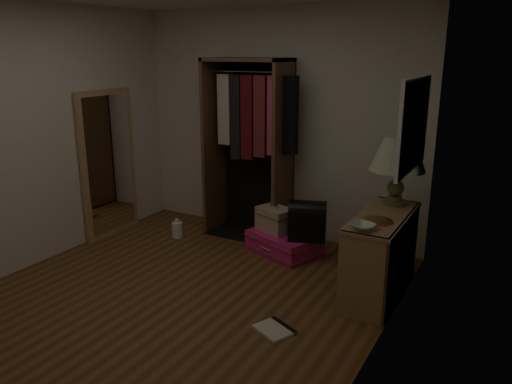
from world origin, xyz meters
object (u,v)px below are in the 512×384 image
Objects in this scene: open_wardrobe at (253,133)px; table_lamp at (398,155)px; console_bookshelf at (382,252)px; black_bag at (307,219)px; train_case at (275,219)px; floor_mirror at (108,164)px; pink_suitcase at (284,243)px; white_jug at (177,229)px.

table_lamp is (1.74, -0.40, -0.01)m from open_wardrobe.
table_lamp is (0.00, 0.33, 0.82)m from console_bookshelf.
train_case is at bearing 151.87° from black_bag.
table_lamp reaches higher than console_bookshelf.
floor_mirror is 2.25m from pink_suitcase.
pink_suitcase is 1.60m from table_lamp.
white_jug is (-0.72, -0.52, -1.13)m from open_wardrobe.
white_jug is (-2.47, -0.13, -1.12)m from table_lamp.
floor_mirror reaches higher than white_jug.
console_bookshelf is 1.69× the size of table_lamp.
black_bag is (0.86, -0.37, -0.78)m from open_wardrobe.
open_wardrobe is 1.29m from pink_suitcase.
open_wardrobe is at bearing 170.26° from pink_suitcase.
floor_mirror is at bearing -179.24° from console_bookshelf.
open_wardrobe is 4.51× the size of train_case.
table_lamp is (1.16, -0.07, 1.10)m from pink_suitcase.
floor_mirror is 2.56× the size of table_lamp.
pink_suitcase is at bearing -29.41° from open_wardrobe.
black_bag is at bearing 11.36° from pink_suitcase.
black_bag is 2.00× the size of white_jug.
floor_mirror is 2.43m from black_bag.
train_case is 2.04× the size of white_jug.
pink_suitcase reaches higher than white_jug.
black_bag is at bearing -23.13° from open_wardrobe.
floor_mirror reaches higher than pink_suitcase.
black_bag is at bearing 178.10° from table_lamp.
pink_suitcase is at bearing 160.96° from console_bookshelf.
pink_suitcase is 0.28m from train_case.
console_bookshelf is 1.35m from train_case.
train_case is (0.45, -0.31, -0.86)m from open_wardrobe.
table_lamp is 2.71m from white_jug.
black_bag reaches higher than white_jug.
console_bookshelf is at bearing -4.73° from white_jug.
black_bag is (-0.88, 0.36, 0.05)m from console_bookshelf.
open_wardrobe is 3.09× the size of table_lamp.
floor_mirror is 3.28m from table_lamp.
train_case reaches higher than white_jug.
pink_suitcase is 3.93× the size of white_jug.
open_wardrobe is 1.73m from floor_mirror.
table_lamp reaches higher than train_case.
pink_suitcase is at bearing 176.53° from table_lamp.
console_bookshelf is 0.55× the size of open_wardrobe.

